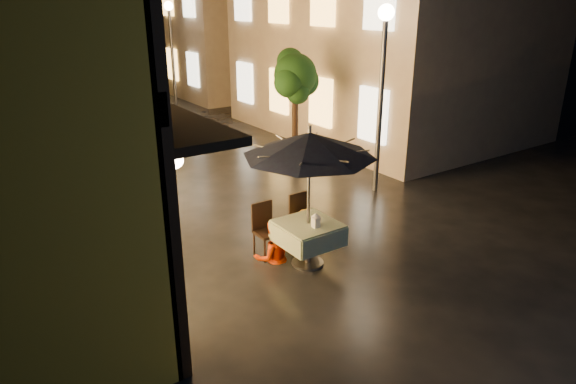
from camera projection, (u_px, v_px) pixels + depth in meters
ground at (330, 255)px, 9.24m from camera, size 90.00×90.00×0.00m
east_building_near at (386, 28)px, 17.01m from camera, size 7.30×9.30×6.80m
east_building_far at (223, 12)px, 25.78m from camera, size 7.30×10.30×7.30m
street_tree at (295, 78)px, 13.14m from camera, size 1.43×1.20×3.15m
streetlamp_near at (383, 67)px, 11.34m from camera, size 0.36×0.36×4.23m
streetlamp_far at (171, 36)px, 20.58m from camera, size 0.36×0.36×4.23m
cafe_table at (308, 233)px, 8.73m from camera, size 0.99×0.99×0.78m
patio_umbrella at (309, 145)px, 8.18m from camera, size 2.19×2.19×2.46m
cafe_chair_left at (265, 226)px, 9.11m from camera, size 0.42×0.42×0.97m
cafe_chair_right at (302, 216)px, 9.53m from camera, size 0.42×0.42×0.97m
table_lantern at (316, 219)px, 8.45m from camera, size 0.16×0.16×0.25m
person_orange at (273, 222)px, 8.87m from camera, size 0.81×0.70×1.43m
person_yellow at (308, 211)px, 9.33m from camera, size 0.99×0.67×1.43m
bicycle_0 at (112, 200)px, 10.66m from camera, size 1.65×0.87×0.82m
bicycle_1 at (97, 180)px, 11.39m from camera, size 1.87×0.53×1.12m
bicycle_2 at (95, 181)px, 11.77m from camera, size 1.61×1.01×0.80m
bicycle_3 at (100, 163)px, 12.79m from camera, size 1.68×0.94×0.97m
bicycle_4 at (77, 150)px, 13.95m from camera, size 1.78×0.75×0.91m
bicycle_5 at (64, 146)px, 13.96m from camera, size 1.85×0.56×1.11m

